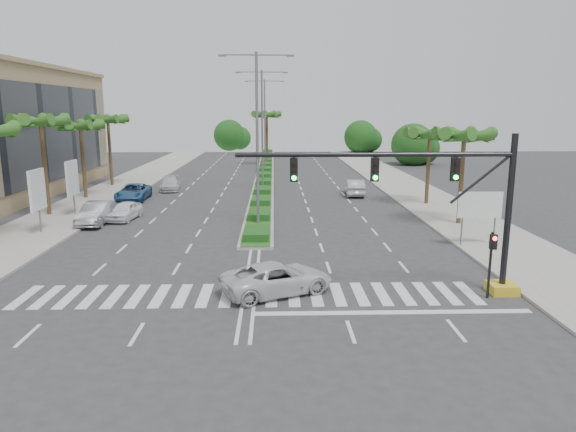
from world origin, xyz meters
name	(u,v)px	position (x,y,z in m)	size (l,w,h in m)	color
ground	(249,295)	(0.00, 0.00, 0.00)	(160.00, 160.00, 0.00)	#333335
footpath_right	(441,208)	(15.20, 20.00, 0.07)	(6.00, 120.00, 0.15)	gray
footpath_left	(76,210)	(-15.20, 20.00, 0.07)	(6.00, 120.00, 0.15)	gray
median	(265,173)	(0.00, 45.00, 0.10)	(2.20, 75.00, 0.20)	gray
median_grass	(265,172)	(0.00, 45.00, 0.22)	(1.80, 75.00, 0.04)	#2A501B
signal_gantry	(458,219)	(9.27, 0.00, 3.46)	(12.60, 1.20, 7.20)	gold
pedestrian_signal	(492,254)	(10.60, -0.68, 2.04)	(0.28, 0.36, 3.00)	black
direction_sign	(480,207)	(13.50, 7.99, 2.45)	(2.70, 0.11, 3.40)	slate
billboard_near	(37,190)	(-14.50, 12.00, 2.96)	(0.18, 2.10, 4.35)	slate
billboard_far	(72,178)	(-14.50, 18.00, 2.96)	(0.18, 2.10, 4.35)	slate
palm_left_mid	(41,125)	(-16.50, 18.00, 7.08)	(4.57, 4.68, 7.95)	brown
palm_left_far	(80,129)	(-16.50, 26.00, 6.50)	(4.57, 4.68, 7.35)	brown
palm_left_end	(108,122)	(-16.50, 34.00, 6.88)	(4.57, 4.68, 7.75)	brown
palm_right_near	(464,139)	(14.50, 14.00, 6.20)	(4.57, 4.68, 7.05)	brown
palm_right_far	(430,137)	(14.50, 22.00, 5.91)	(4.57, 4.68, 6.75)	brown
palm_median_a	(266,117)	(0.00, 55.00, 7.17)	(4.57, 4.68, 8.05)	brown
palm_median_b	(267,116)	(0.00, 70.00, 7.17)	(4.57, 4.68, 8.05)	brown
streetlight_near	(257,130)	(0.00, 14.00, 6.81)	(5.10, 0.25, 12.00)	slate
streetlight_mid	(262,124)	(0.00, 30.00, 6.81)	(5.10, 0.25, 12.00)	slate
streetlight_far	(265,120)	(0.00, 46.00, 6.81)	(5.10, 0.25, 12.00)	slate
car_parked_a	(125,211)	(-10.16, 16.46, 0.68)	(1.61, 4.01, 1.37)	white
car_parked_b	(97,213)	(-11.80, 15.07, 0.80)	(1.69, 4.83, 1.59)	#9E9DA2
car_parked_c	(133,192)	(-11.80, 25.04, 0.75)	(2.49, 5.39, 1.50)	#2E598E
car_parked_d	(170,184)	(-9.60, 31.02, 0.67)	(1.89, 4.64, 1.35)	silver
car_crossing	(277,278)	(1.27, 0.24, 0.71)	(2.36, 5.12, 1.42)	silver
car_right	(355,187)	(8.99, 27.29, 0.78)	(1.66, 4.76, 1.57)	#B7B6BC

